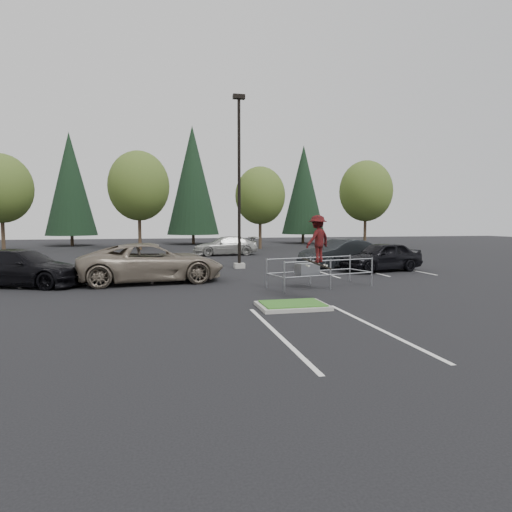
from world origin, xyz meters
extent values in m
plane|color=black|center=(0.00, 0.00, 0.00)|extent=(120.00, 120.00, 0.00)
cube|color=gray|center=(0.00, 0.00, 0.06)|extent=(2.20, 1.60, 0.12)
cube|color=#2D5F1E|center=(0.00, 0.00, 0.13)|extent=(1.95, 1.35, 0.05)
cube|color=silver|center=(-4.50, 9.00, 0.00)|extent=(0.12, 5.20, 0.01)
cube|color=silver|center=(-7.20, 9.00, 0.00)|extent=(0.12, 5.20, 0.01)
cube|color=silver|center=(-9.90, 9.00, 0.00)|extent=(0.12, 5.20, 0.01)
cube|color=silver|center=(4.50, 9.00, 0.00)|extent=(0.12, 5.20, 0.01)
cube|color=silver|center=(7.20, 9.00, 0.00)|extent=(0.12, 5.20, 0.01)
cube|color=silver|center=(9.90, 9.00, 0.00)|extent=(0.12, 5.20, 0.01)
cube|color=silver|center=(-1.35, -3.00, 0.00)|extent=(0.12, 6.00, 0.01)
cube|color=silver|center=(1.35, -3.00, 0.00)|extent=(0.12, 6.00, 0.01)
cube|color=gray|center=(0.50, 12.00, 0.15)|extent=(0.60, 0.60, 0.30)
cylinder|color=black|center=(0.50, 12.00, 5.00)|extent=(0.18, 0.18, 10.00)
cube|color=black|center=(0.50, 12.00, 10.00)|extent=(0.70, 0.35, 0.25)
cylinder|color=#38281C|center=(-18.00, 30.00, 1.61)|extent=(0.32, 0.32, 3.23)
ellipsoid|color=#3C5920|center=(-18.00, 30.00, 5.78)|extent=(5.44, 5.44, 6.26)
sphere|color=#3C5920|center=(-17.40, 29.70, 5.10)|extent=(3.40, 3.40, 3.40)
cylinder|color=#38281C|center=(-6.00, 30.50, 1.75)|extent=(0.32, 0.32, 3.50)
ellipsoid|color=#3C5920|center=(-6.00, 30.50, 6.26)|extent=(5.89, 5.89, 6.77)
sphere|color=#3C5920|center=(-5.40, 30.20, 5.52)|extent=(3.68, 3.68, 3.68)
sphere|color=#3C5920|center=(-6.50, 30.90, 5.70)|extent=(4.05, 4.05, 4.05)
cylinder|color=#38281C|center=(6.00, 29.80, 1.52)|extent=(0.32, 0.32, 3.04)
ellipsoid|color=#3C5920|center=(6.00, 29.80, 5.44)|extent=(5.12, 5.12, 5.89)
sphere|color=#3C5920|center=(6.60, 29.50, 4.80)|extent=(3.20, 3.20, 3.20)
sphere|color=#3C5920|center=(5.50, 30.20, 4.96)|extent=(3.52, 3.52, 3.52)
cylinder|color=#38281C|center=(18.00, 30.30, 1.71)|extent=(0.32, 0.32, 3.42)
ellipsoid|color=#3C5920|center=(18.00, 30.30, 6.12)|extent=(5.76, 5.76, 6.62)
sphere|color=#3C5920|center=(18.60, 30.00, 5.40)|extent=(3.60, 3.60, 3.60)
sphere|color=#3C5920|center=(17.50, 30.70, 5.58)|extent=(3.96, 3.96, 3.96)
cylinder|color=#38281C|center=(-14.00, 40.00, 0.60)|extent=(0.36, 0.36, 1.20)
cone|color=black|center=(-14.00, 40.00, 7.10)|extent=(5.72, 5.72, 11.80)
cylinder|color=#38281C|center=(0.00, 40.50, 0.60)|extent=(0.36, 0.36, 1.20)
cone|color=black|center=(0.00, 40.50, 7.85)|extent=(6.38, 6.38, 13.30)
cylinder|color=#38281C|center=(14.00, 39.50, 0.60)|extent=(0.36, 0.36, 1.20)
cone|color=black|center=(14.00, 39.50, 6.85)|extent=(5.50, 5.50, 11.30)
cylinder|color=#92949A|center=(0.56, 2.79, 0.62)|extent=(0.06, 0.06, 1.24)
cylinder|color=#92949A|center=(0.23, 4.26, 0.62)|extent=(0.06, 0.06, 1.24)
cylinder|color=#92949A|center=(2.67, 3.26, 0.62)|extent=(0.06, 0.06, 1.24)
cylinder|color=#92949A|center=(2.33, 4.74, 0.62)|extent=(0.06, 0.06, 1.24)
cylinder|color=#92949A|center=(4.77, 3.74, 0.62)|extent=(0.06, 0.06, 1.24)
cylinder|color=#92949A|center=(4.44, 5.21, 0.62)|extent=(0.06, 0.06, 1.24)
cylinder|color=#92949A|center=(2.67, 3.26, 0.59)|extent=(4.23, 1.00, 0.05)
cylinder|color=#92949A|center=(2.67, 3.26, 1.19)|extent=(4.23, 1.00, 0.05)
cylinder|color=#92949A|center=(2.33, 4.74, 0.59)|extent=(4.23, 1.00, 0.05)
cylinder|color=#92949A|center=(2.33, 4.74, 1.19)|extent=(4.23, 1.00, 0.05)
cube|color=#92949A|center=(1.87, 3.86, 0.78)|extent=(1.02, 0.75, 0.52)
cube|color=black|center=(1.20, 1.00, 1.30)|extent=(1.05, 0.40, 0.43)
cylinder|color=beige|center=(0.87, 0.89, 1.24)|extent=(0.07, 0.04, 0.07)
cylinder|color=beige|center=(0.87, 1.11, 1.24)|extent=(0.07, 0.04, 0.07)
cylinder|color=beige|center=(1.53, 0.89, 1.24)|extent=(0.07, 0.04, 0.07)
cylinder|color=beige|center=(1.53, 1.11, 1.24)|extent=(0.07, 0.04, 0.07)
imported|color=maroon|center=(1.20, 1.00, 2.17)|extent=(1.23, 1.06, 1.65)
imported|color=#7A6D5D|center=(-4.50, 7.00, 0.90)|extent=(6.75, 3.66, 1.80)
imported|color=black|center=(-10.00, 7.00, 0.79)|extent=(5.89, 3.98, 1.58)
imported|color=black|center=(6.50, 10.98, 0.85)|extent=(5.48, 3.29, 1.71)
imported|color=black|center=(8.00, 8.69, 0.83)|extent=(5.15, 2.97, 1.65)
imported|color=#B4B3AE|center=(1.21, 22.00, 0.78)|extent=(5.59, 2.82, 1.56)
camera|label=1|loc=(-4.16, -13.01, 2.77)|focal=30.00mm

